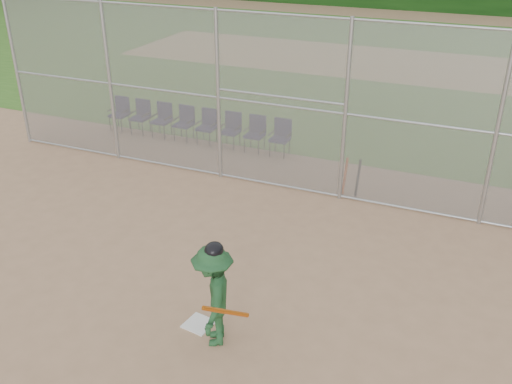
% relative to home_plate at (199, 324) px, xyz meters
% --- Properties ---
extents(ground, '(100.00, 100.00, 0.00)m').
position_rel_home_plate_xyz_m(ground, '(-0.14, 0.15, -0.01)').
color(ground, '#A77E5D').
rests_on(ground, ground).
extents(grass_strip, '(100.00, 100.00, 0.00)m').
position_rel_home_plate_xyz_m(grass_strip, '(-0.14, 18.15, -0.00)').
color(grass_strip, '#33621D').
rests_on(grass_strip, ground).
extents(dirt_patch_far, '(24.00, 24.00, 0.00)m').
position_rel_home_plate_xyz_m(dirt_patch_far, '(-0.14, 18.15, -0.00)').
color(dirt_patch_far, tan).
rests_on(dirt_patch_far, ground).
extents(backstop_fence, '(16.09, 0.09, 4.00)m').
position_rel_home_plate_xyz_m(backstop_fence, '(-0.14, 5.15, 2.06)').
color(backstop_fence, gray).
rests_on(backstop_fence, ground).
extents(home_plate, '(0.48, 0.48, 0.02)m').
position_rel_home_plate_xyz_m(home_plate, '(0.00, 0.00, 0.00)').
color(home_plate, silver).
rests_on(home_plate, ground).
extents(batter_at_plate, '(1.10, 1.35, 1.73)m').
position_rel_home_plate_xyz_m(batter_at_plate, '(0.40, -0.22, 0.83)').
color(batter_at_plate, '#1D4825').
rests_on(batter_at_plate, ground).
extents(spare_bats, '(0.36, 0.31, 0.84)m').
position_rel_home_plate_xyz_m(spare_bats, '(1.03, 5.48, 0.41)').
color(spare_bats, '#D84C14').
rests_on(spare_bats, ground).
extents(chair_0, '(0.54, 0.52, 0.96)m').
position_rel_home_plate_xyz_m(chair_0, '(-6.35, 6.96, 0.47)').
color(chair_0, '#0E0E35').
rests_on(chair_0, ground).
extents(chair_1, '(0.54, 0.52, 0.96)m').
position_rel_home_plate_xyz_m(chair_1, '(-5.62, 6.96, 0.47)').
color(chair_1, '#0E0E35').
rests_on(chair_1, ground).
extents(chair_2, '(0.54, 0.52, 0.96)m').
position_rel_home_plate_xyz_m(chair_2, '(-4.90, 6.96, 0.47)').
color(chair_2, '#0E0E35').
rests_on(chair_2, ground).
extents(chair_3, '(0.54, 0.52, 0.96)m').
position_rel_home_plate_xyz_m(chair_3, '(-4.18, 6.96, 0.47)').
color(chair_3, '#0E0E35').
rests_on(chair_3, ground).
extents(chair_4, '(0.54, 0.52, 0.96)m').
position_rel_home_plate_xyz_m(chair_4, '(-3.45, 6.96, 0.47)').
color(chair_4, '#0E0E35').
rests_on(chair_4, ground).
extents(chair_5, '(0.54, 0.52, 0.96)m').
position_rel_home_plate_xyz_m(chair_5, '(-2.73, 6.96, 0.47)').
color(chair_5, '#0E0E35').
rests_on(chair_5, ground).
extents(chair_6, '(0.54, 0.52, 0.96)m').
position_rel_home_plate_xyz_m(chair_6, '(-2.01, 6.96, 0.47)').
color(chair_6, '#0E0E35').
rests_on(chair_6, ground).
extents(chair_7, '(0.54, 0.52, 0.96)m').
position_rel_home_plate_xyz_m(chair_7, '(-1.28, 6.96, 0.47)').
color(chair_7, '#0E0E35').
rests_on(chair_7, ground).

